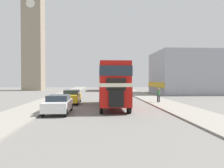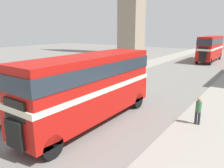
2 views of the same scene
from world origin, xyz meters
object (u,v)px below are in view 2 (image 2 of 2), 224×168
at_px(double_decker_bus, 91,83).
at_px(bus_distant, 211,47).
at_px(car_parked_mid, 79,88).
at_px(pedestrian_walking, 198,110).

bearing_deg(double_decker_bus, bus_distant, 89.62).
distance_m(bus_distant, car_parked_mid, 29.51).
height_order(double_decker_bus, pedestrian_walking, double_decker_bus).
height_order(double_decker_bus, car_parked_mid, double_decker_bus).
bearing_deg(car_parked_mid, double_decker_bus, -38.73).
xyz_separation_m(double_decker_bus, bus_distant, (0.22, 32.58, 0.14)).
relative_size(bus_distant, pedestrian_walking, 6.62).
xyz_separation_m(bus_distant, car_parked_mid, (-4.57, -29.09, -1.86)).
height_order(bus_distant, car_parked_mid, bus_distant).
bearing_deg(pedestrian_walking, car_parked_mid, 178.49).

